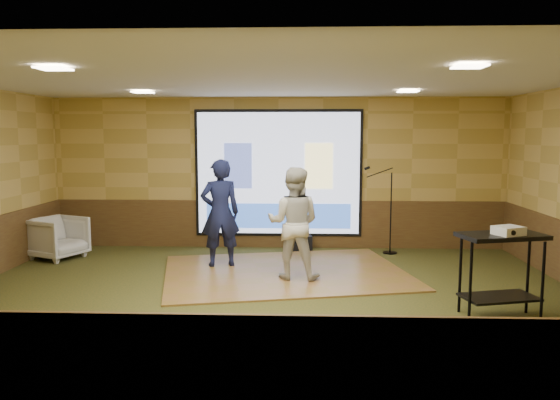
{
  "coord_description": "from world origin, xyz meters",
  "views": [
    {
      "loc": [
        0.46,
        -7.36,
        2.27
      ],
      "look_at": [
        0.14,
        0.68,
        1.3
      ],
      "focal_mm": 35.0,
      "sensor_mm": 36.0,
      "label": 1
    }
  ],
  "objects_px": {
    "player_right": "(294,223)",
    "banquet_chair": "(58,238)",
    "projector_screen": "(278,175)",
    "duffel_bag": "(300,243)",
    "player_left": "(220,213)",
    "mic_stand": "(387,228)",
    "dance_floor": "(285,272)",
    "projector": "(508,231)",
    "av_table": "(501,258)"
  },
  "relations": [
    {
      "from": "player_right",
      "to": "banquet_chair",
      "type": "height_order",
      "value": "player_right"
    },
    {
      "from": "projector_screen",
      "to": "duffel_bag",
      "type": "xyz_separation_m",
      "value": [
        0.43,
        -0.19,
        -1.33
      ]
    },
    {
      "from": "player_left",
      "to": "banquet_chair",
      "type": "height_order",
      "value": "player_left"
    },
    {
      "from": "mic_stand",
      "to": "dance_floor",
      "type": "bearing_deg",
      "value": -163.12
    },
    {
      "from": "duffel_bag",
      "to": "mic_stand",
      "type": "bearing_deg",
      "value": -8.53
    },
    {
      "from": "projector",
      "to": "duffel_bag",
      "type": "xyz_separation_m",
      "value": [
        -2.53,
        4.02,
        -0.97
      ]
    },
    {
      "from": "projector_screen",
      "to": "duffel_bag",
      "type": "relative_size",
      "value": 7.23
    },
    {
      "from": "dance_floor",
      "to": "mic_stand",
      "type": "height_order",
      "value": "mic_stand"
    },
    {
      "from": "projector_screen",
      "to": "mic_stand",
      "type": "relative_size",
      "value": 1.98
    },
    {
      "from": "mic_stand",
      "to": "projector_screen",
      "type": "bearing_deg",
      "value": 145.34
    },
    {
      "from": "dance_floor",
      "to": "av_table",
      "type": "distance_m",
      "value": 3.52
    },
    {
      "from": "player_left",
      "to": "mic_stand",
      "type": "distance_m",
      "value": 3.3
    },
    {
      "from": "player_right",
      "to": "duffel_bag",
      "type": "relative_size",
      "value": 3.8
    },
    {
      "from": "player_right",
      "to": "banquet_chair",
      "type": "bearing_deg",
      "value": -7.5
    },
    {
      "from": "duffel_bag",
      "to": "projector_screen",
      "type": "bearing_deg",
      "value": 156.66
    },
    {
      "from": "mic_stand",
      "to": "duffel_bag",
      "type": "relative_size",
      "value": 3.65
    },
    {
      "from": "projector_screen",
      "to": "player_right",
      "type": "bearing_deg",
      "value": -82.0
    },
    {
      "from": "projector_screen",
      "to": "av_table",
      "type": "xyz_separation_m",
      "value": [
        2.92,
        -4.13,
        -0.71
      ]
    },
    {
      "from": "av_table",
      "to": "projector",
      "type": "bearing_deg",
      "value": -60.16
    },
    {
      "from": "projector",
      "to": "banquet_chair",
      "type": "xyz_separation_m",
      "value": [
        -6.96,
        3.08,
        -0.73
      ]
    },
    {
      "from": "projector",
      "to": "mic_stand",
      "type": "bearing_deg",
      "value": 77.8
    },
    {
      "from": "player_right",
      "to": "mic_stand",
      "type": "xyz_separation_m",
      "value": [
        1.77,
        1.98,
        -0.4
      ]
    },
    {
      "from": "player_left",
      "to": "banquet_chair",
      "type": "xyz_separation_m",
      "value": [
        -3.08,
        0.53,
        -0.56
      ]
    },
    {
      "from": "duffel_bag",
      "to": "player_left",
      "type": "bearing_deg",
      "value": -132.56
    },
    {
      "from": "player_left",
      "to": "mic_stand",
      "type": "relative_size",
      "value": 1.09
    },
    {
      "from": "player_right",
      "to": "banquet_chair",
      "type": "xyz_separation_m",
      "value": [
        -4.34,
        1.29,
        -0.51
      ]
    },
    {
      "from": "banquet_chair",
      "to": "projector",
      "type": "bearing_deg",
      "value": -89.31
    },
    {
      "from": "mic_stand",
      "to": "banquet_chair",
      "type": "height_order",
      "value": "mic_stand"
    },
    {
      "from": "banquet_chair",
      "to": "duffel_bag",
      "type": "distance_m",
      "value": 4.54
    },
    {
      "from": "projector_screen",
      "to": "banquet_chair",
      "type": "relative_size",
      "value": 3.92
    },
    {
      "from": "projector_screen",
      "to": "projector",
      "type": "relative_size",
      "value": 10.46
    },
    {
      "from": "player_right",
      "to": "banquet_chair",
      "type": "relative_size",
      "value": 2.06
    },
    {
      "from": "banquet_chair",
      "to": "projector_screen",
      "type": "bearing_deg",
      "value": -49.69
    },
    {
      "from": "banquet_chair",
      "to": "duffel_bag",
      "type": "relative_size",
      "value": 1.84
    },
    {
      "from": "player_right",
      "to": "duffel_bag",
      "type": "height_order",
      "value": "player_right"
    },
    {
      "from": "player_left",
      "to": "player_right",
      "type": "relative_size",
      "value": 1.05
    },
    {
      "from": "av_table",
      "to": "projector",
      "type": "relative_size",
      "value": 3.35
    },
    {
      "from": "projector_screen",
      "to": "player_right",
      "type": "height_order",
      "value": "projector_screen"
    },
    {
      "from": "dance_floor",
      "to": "projector",
      "type": "xyz_separation_m",
      "value": [
        2.76,
        -2.18,
        1.1
      ]
    },
    {
      "from": "player_right",
      "to": "av_table",
      "type": "relative_size",
      "value": 1.64
    },
    {
      "from": "av_table",
      "to": "mic_stand",
      "type": "bearing_deg",
      "value": 102.33
    },
    {
      "from": "dance_floor",
      "to": "duffel_bag",
      "type": "xyz_separation_m",
      "value": [
        0.23,
        1.84,
        0.13
      ]
    },
    {
      "from": "player_left",
      "to": "mic_stand",
      "type": "height_order",
      "value": "player_left"
    },
    {
      "from": "projector_screen",
      "to": "banquet_chair",
      "type": "height_order",
      "value": "projector_screen"
    },
    {
      "from": "player_right",
      "to": "mic_stand",
      "type": "relative_size",
      "value": 1.04
    },
    {
      "from": "dance_floor",
      "to": "player_left",
      "type": "xyz_separation_m",
      "value": [
        -1.12,
        0.36,
        0.93
      ]
    },
    {
      "from": "dance_floor",
      "to": "player_right",
      "type": "height_order",
      "value": "player_right"
    },
    {
      "from": "projector_screen",
      "to": "projector",
      "type": "bearing_deg",
      "value": -54.88
    },
    {
      "from": "player_right",
      "to": "projector_screen",
      "type": "bearing_deg",
      "value": -72.95
    },
    {
      "from": "projector",
      "to": "player_right",
      "type": "bearing_deg",
      "value": 120.74
    }
  ]
}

